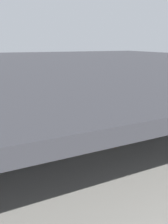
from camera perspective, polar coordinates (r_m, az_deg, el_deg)
name	(u,v)px	position (r m, az deg, el deg)	size (l,w,h in m)	color
ground_plane	(73,120)	(49.63, -3.33, -2.30)	(110.00, 110.00, 0.00)	gray
hangar_structure	(56,61)	(59.39, -8.25, 14.84)	(121.00, 99.00, 14.39)	#4C4F54
airplane_main	(79,103)	(51.51, -1.48, 2.54)	(34.19, 35.26, 11.09)	white
boarding_stairs	(93,126)	(43.84, 2.70, -4.32)	(4.24, 1.86, 4.58)	slate
crew_worker_near_nose	(114,143)	(36.80, 8.76, -9.01)	(0.36, 0.50, 1.74)	#232838
crew_worker_by_stairs	(90,134)	(39.89, 1.73, -6.48)	(0.27, 0.54, 1.67)	#232838
traffic_cone_orange	(115,146)	(37.21, 9.17, -9.94)	(0.36, 0.36, 0.60)	black
baggage_tug	(93,102)	(63.36, 2.65, 3.11)	(1.62, 2.38, 0.90)	yellow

